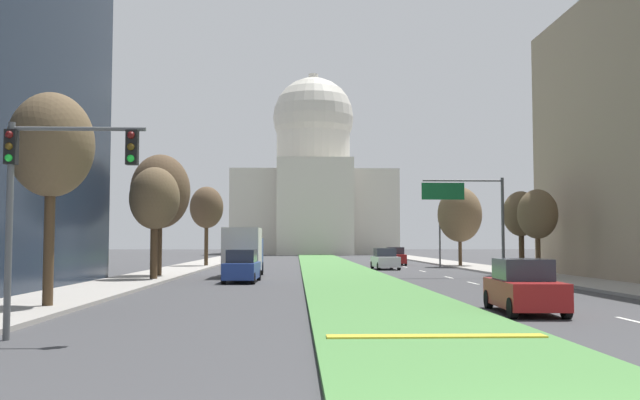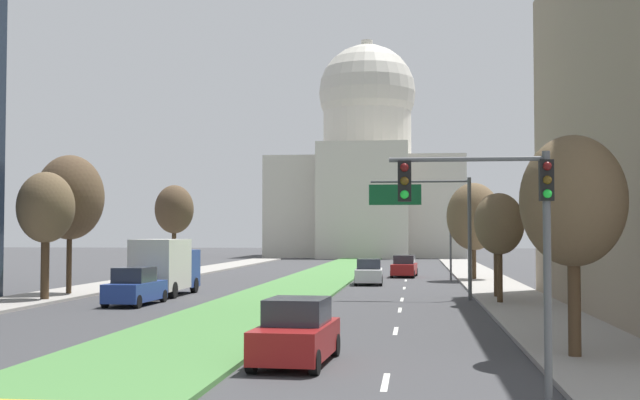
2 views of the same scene
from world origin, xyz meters
name	(u,v)px [view 2 (image 2 of 2)]	position (x,y,z in m)	size (l,w,h in m)	color
ground_plane	(325,276)	(0.00, 60.42, 0.00)	(265.85, 265.85, 0.00)	#3D3D3F
grass_median	(316,280)	(0.00, 54.38, 0.07)	(5.62, 108.75, 0.14)	#4C8442
lane_dashes_right	(402,298)	(6.69, 38.59, 0.00)	(0.16, 53.62, 0.01)	silver
sidewalk_left	(126,283)	(-12.57, 48.34, 0.07)	(4.00, 108.75, 0.15)	#9E9991
sidewalk_right	(494,286)	(12.57, 48.34, 0.07)	(4.00, 108.75, 0.15)	#9E9991
capitol_building	(367,173)	(0.00, 120.13, 12.92)	(29.41, 24.66, 33.93)	beige
traffic_light_near_right	(505,220)	(9.23, 10.31, 3.80)	(3.34, 0.35, 5.20)	#515456
traffic_light_far_right	(451,236)	(10.07, 55.92, 3.31)	(0.28, 0.35, 5.20)	#515456
overhead_guide_sign	(431,213)	(8.27, 37.21, 4.64)	(5.43, 0.20, 6.50)	#515456
street_tree_right_near	(573,202)	(11.75, 16.53, 4.39)	(2.92, 2.92, 6.25)	#4C3823
street_tree_left_mid	(46,209)	(-11.56, 33.58, 4.81)	(2.94, 2.94, 6.71)	#4C3823
street_tree_right_mid	(499,224)	(11.53, 34.31, 3.97)	(2.43, 2.43, 5.52)	#4C3823
street_tree_left_far	(70,198)	(-12.02, 37.56, 5.56)	(3.83, 3.83, 7.97)	#4C3823
street_tree_right_far	(497,222)	(11.77, 38.10, 4.12)	(2.40, 2.40, 5.68)	#4C3823
street_tree_left_distant	(174,210)	(-11.39, 55.69, 5.38)	(3.04, 3.04, 7.33)	#4C3823
street_tree_right_distant	(474,217)	(11.74, 55.07, 4.78)	(4.02, 4.02, 7.30)	#4C3823
sedan_lead_stopped	(296,333)	(4.21, 15.22, 0.82)	(2.06, 4.23, 1.76)	maroon
sedan_midblock	(135,288)	(-6.30, 32.32, 0.86)	(1.97, 4.54, 1.87)	navy
sedan_distant	(369,272)	(4.21, 50.08, 0.82)	(2.02, 4.55, 1.77)	silver
sedan_far_horizon	(404,267)	(6.52, 60.13, 0.83)	(2.18, 4.73, 1.77)	maroon
box_truck_delivery	(165,266)	(-6.70, 38.45, 1.68)	(2.40, 6.40, 3.20)	navy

